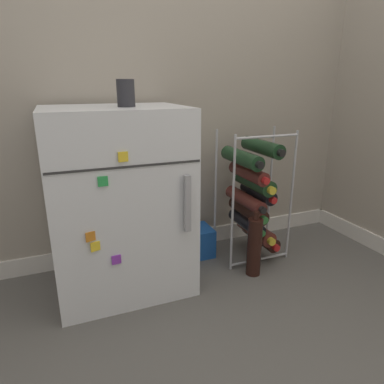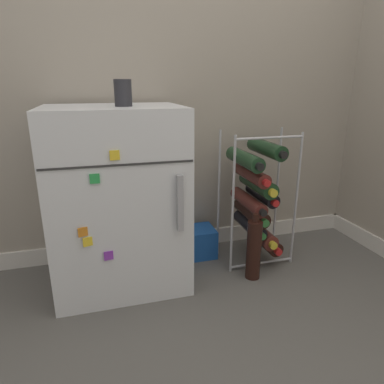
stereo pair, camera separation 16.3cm
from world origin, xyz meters
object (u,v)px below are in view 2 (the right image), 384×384
at_px(wine_rack, 256,198).
at_px(fridge_top_cup, 123,93).
at_px(mini_fridge, 118,199).
at_px(loose_bottle_floor, 254,249).
at_px(soda_box, 195,242).

height_order(wine_rack, fridge_top_cup, fridge_top_cup).
distance_m(mini_fridge, wine_rack, 0.69).
bearing_deg(fridge_top_cup, loose_bottle_floor, -10.95).
bearing_deg(soda_box, fridge_top_cup, -152.62).
bearing_deg(loose_bottle_floor, mini_fridge, 165.27).
bearing_deg(mini_fridge, wine_rack, 1.24).
height_order(mini_fridge, fridge_top_cup, fridge_top_cup).
height_order(mini_fridge, loose_bottle_floor, mini_fridge).
bearing_deg(mini_fridge, soda_box, 18.47).
distance_m(wine_rack, loose_bottle_floor, 0.27).
bearing_deg(wine_rack, soda_box, 157.80).
bearing_deg(loose_bottle_floor, soda_box, 125.25).
xyz_separation_m(wine_rack, loose_bottle_floor, (-0.08, -0.17, -0.19)).
height_order(mini_fridge, soda_box, mini_fridge).
bearing_deg(wine_rack, mini_fridge, -178.76).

